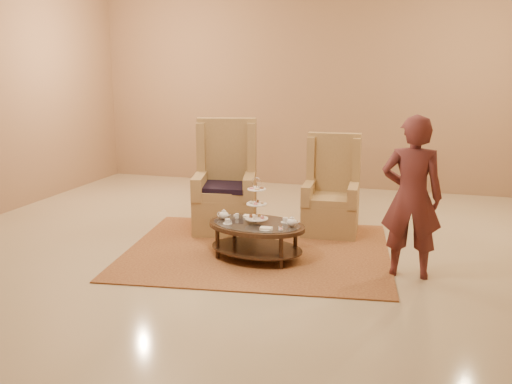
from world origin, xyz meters
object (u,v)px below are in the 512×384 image
(person, at_px, (412,197))
(tea_table, at_px, (257,230))
(armchair_left, at_px, (226,193))
(armchair_right, at_px, (332,200))

(person, bearing_deg, tea_table, -2.72)
(tea_table, bearing_deg, armchair_left, 134.13)
(armchair_right, xyz_separation_m, person, (1.00, -1.32, 0.40))
(tea_table, bearing_deg, armchair_right, 73.94)
(tea_table, height_order, armchair_left, armchair_left)
(tea_table, height_order, person, person)
(armchair_left, height_order, person, person)
(tea_table, height_order, armchair_right, armchair_right)
(tea_table, distance_m, armchair_left, 1.27)
(tea_table, xyz_separation_m, armchair_left, (-0.72, 1.04, 0.15))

